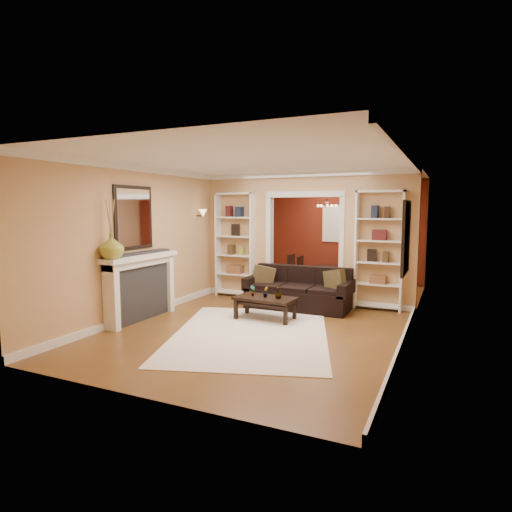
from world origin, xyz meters
The scene contains 30 objects.
floor centered at (0.00, 0.00, 0.00)m, with size 8.00×8.00×0.00m, color brown.
ceiling centered at (0.00, 0.00, 2.70)m, with size 8.00×8.00×0.00m, color white.
wall_back centered at (0.00, 4.00, 1.35)m, with size 8.00×8.00×0.00m, color tan.
wall_front centered at (0.00, -4.00, 1.35)m, with size 8.00×8.00×0.00m, color tan.
wall_left centered at (-2.25, 0.00, 1.35)m, with size 8.00×8.00×0.00m, color tan.
wall_right centered at (2.25, 0.00, 1.35)m, with size 8.00×8.00×0.00m, color tan.
partition_wall centered at (0.00, 1.20, 1.35)m, with size 4.50×0.15×2.70m, color tan.
red_back_panel centered at (0.00, 3.97, 1.32)m, with size 4.44×0.04×2.64m, color maroon.
dining_window centered at (0.00, 3.93, 1.55)m, with size 0.78×0.03×0.98m, color #8CA5CC.
area_rug centered at (0.01, -1.48, 0.01)m, with size 2.35×3.29×0.01m, color white.
sofa centered at (0.12, 0.45, 0.40)m, with size 2.07×0.89×0.81m, color black.
pillow_left centered at (-0.61, 0.43, 0.61)m, with size 0.43×0.12×0.43m, color brown.
pillow_right centered at (0.85, 0.43, 0.62)m, with size 0.46×0.13×0.46m, color brown.
coffee_table centered at (-0.14, -0.57, 0.20)m, with size 1.06×0.57×0.40m, color black.
plant_left centered at (-0.38, -0.57, 0.50)m, with size 0.10×0.07×0.19m, color #336626.
plant_center centered at (-0.14, -0.57, 0.49)m, with size 0.10×0.08×0.18m, color #336626.
plant_right centered at (0.11, -0.57, 0.51)m, with size 0.12×0.12×0.22m, color #336626.
bookshelf_left centered at (-1.55, 1.03, 1.15)m, with size 0.90×0.30×2.30m, color white.
bookshelf_right centered at (1.55, 1.03, 1.15)m, with size 0.90×0.30×2.30m, color white.
fireplace centered at (-2.09, -1.50, 0.58)m, with size 0.32×1.70×1.16m, color white.
vase centered at (-2.09, -2.20, 1.36)m, with size 0.38×0.38×0.40m, color olive.
mirror centered at (-2.23, -1.50, 1.80)m, with size 0.03×0.95×1.10m, color silver.
wall_sconce centered at (-2.15, 0.55, 1.83)m, with size 0.18×0.18×0.22m, color #FFE0A5.
framed_art centered at (2.21, -1.00, 1.55)m, with size 0.04×0.85×1.05m, color black.
dining_table centered at (0.05, 2.71, 0.25)m, with size 0.80×1.44×0.51m, color black.
dining_chair_nw centered at (-0.50, 2.41, 0.44)m, with size 0.43×0.43×0.87m, color black.
dining_chair_ne centered at (0.60, 2.41, 0.41)m, with size 0.40×0.40×0.82m, color black.
dining_chair_sw centered at (-0.50, 3.01, 0.38)m, with size 0.38×0.38×0.76m, color black.
dining_chair_se centered at (0.60, 3.01, 0.48)m, with size 0.47×0.47×0.95m, color black.
chandelier centered at (0.00, 2.70, 2.02)m, with size 0.50×0.50×0.30m, color #352418.
Camera 1 is at (2.80, -7.38, 1.96)m, focal length 30.00 mm.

